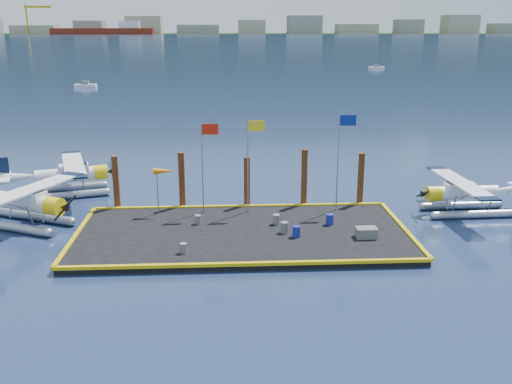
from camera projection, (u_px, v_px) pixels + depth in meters
The scene contains 23 objects.
ground at pixel (243, 237), 34.95m from camera, with size 4000.00×4000.00×0.00m, color #172545.
dock at pixel (243, 234), 34.89m from camera, with size 20.00×10.00×0.40m, color black.
dock_bumpers at pixel (243, 230), 34.81m from camera, with size 20.25×10.25×0.18m, color gold, non-canonical shape.
far_backdrop at pixel (303, 27), 1710.23m from camera, with size 3050.00×2050.00×810.00m.
seaplane_b at pixel (25, 205), 36.45m from camera, with size 8.75×9.18×3.37m.
seaplane_c at pixel (69, 177), 43.30m from camera, with size 8.60×9.22×3.29m.
seaplane_d at pixel (464, 195), 38.97m from camera, with size 7.85×8.65×3.08m.
drum_0 at pixel (198, 219), 36.07m from camera, with size 0.41×0.41×0.57m, color slate.
drum_1 at pixel (296, 231), 33.84m from camera, with size 0.48×0.48×0.67m, color navy.
drum_2 at pixel (284, 227), 34.50m from camera, with size 0.48×0.48×0.67m, color slate.
drum_3 at pixel (183, 248), 31.44m from camera, with size 0.40×0.40×0.56m, color slate.
drum_4 at pixel (330, 219), 35.94m from camera, with size 0.48×0.48×0.68m, color navy.
drum_5 at pixel (276, 219), 35.98m from camera, with size 0.45×0.45×0.64m, color slate.
crate at pixel (366, 233), 33.73m from camera, with size 1.22×0.81×0.61m, color slate.
flagpole_red at pixel (205, 154), 37.23m from camera, with size 1.14×0.08×6.00m.
flagpole_yellow at pixel (251, 152), 37.36m from camera, with size 1.14×0.08×6.20m.
flagpole_blue at pixel (341, 148), 37.63m from camera, with size 1.14×0.08×6.50m.
windsock at pixel (164, 172), 37.41m from camera, with size 1.40×0.44×3.12m.
piling_0 at pixel (116, 185), 39.10m from camera, with size 0.44×0.44×4.00m, color #402012.
piling_1 at pixel (182, 182), 39.32m from camera, with size 0.44×0.44×4.20m, color #402012.
piling_2 at pixel (247, 184), 39.62m from camera, with size 0.44×0.44×3.80m, color #402012.
piling_3 at pixel (304, 180), 39.76m from camera, with size 0.44×0.44×4.30m, color #402012.
piling_4 at pixel (361, 181), 40.02m from camera, with size 0.44×0.44×4.00m, color #402012.
Camera 1 is at (-1.01, -32.76, 12.48)m, focal length 40.00 mm.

